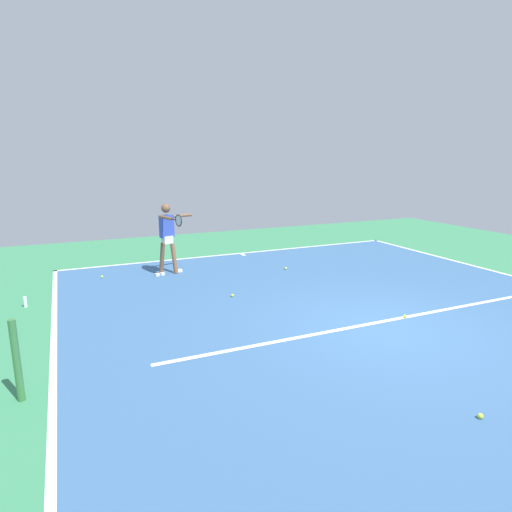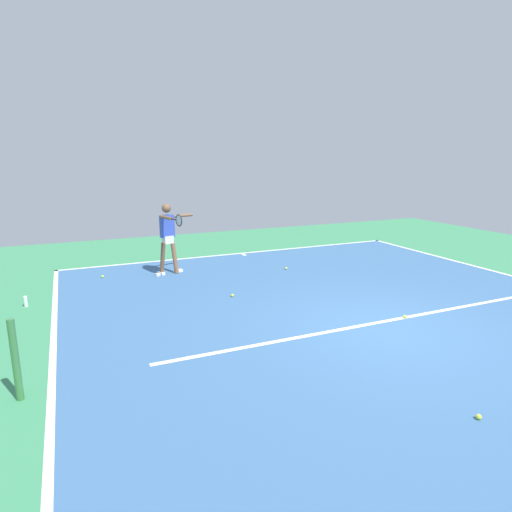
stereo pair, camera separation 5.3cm
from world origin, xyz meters
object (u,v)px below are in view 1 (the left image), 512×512
water_bottle (25,302)px  net_post (17,361)px  tennis_ball_near_player (286,268)px  tennis_ball_near_service_line (232,295)px  tennis_player (168,234)px  tennis_ball_by_sideline (102,277)px  tennis_ball_by_baseline (480,416)px  tennis_ball_far_corner (405,316)px

water_bottle → net_post: bearing=92.7°
tennis_ball_near_player → water_bottle: size_ratio=0.30×
tennis_ball_near_service_line → tennis_ball_near_player: bearing=-143.2°
tennis_ball_near_player → tennis_player: bearing=-15.2°
water_bottle → tennis_ball_near_player: bearing=-175.2°
tennis_ball_by_sideline → tennis_ball_by_baseline: bearing=113.0°
tennis_ball_near_player → water_bottle: bearing=4.8°
net_post → tennis_ball_near_service_line: size_ratio=16.21×
tennis_ball_far_corner → tennis_ball_near_player: bearing=-85.2°
tennis_ball_by_sideline → tennis_ball_far_corner: bearing=133.3°
tennis_ball_near_service_line → tennis_player: bearing=-71.6°
tennis_ball_near_service_line → water_bottle: (4.07, -1.11, 0.08)m
water_bottle → tennis_ball_near_service_line: bearing=164.8°
net_post → tennis_ball_near_service_line: (-3.89, -2.77, -0.50)m
tennis_ball_near_player → tennis_ball_near_service_line: bearing=36.8°
tennis_ball_near_player → tennis_ball_by_sideline: bearing=-13.8°
tennis_player → tennis_ball_far_corner: bearing=108.4°
tennis_ball_far_corner → water_bottle: 7.53m
tennis_ball_by_baseline → tennis_ball_near_service_line: bearing=-79.5°
tennis_ball_far_corner → tennis_ball_by_sideline: bearing=-46.7°
tennis_player → water_bottle: size_ratio=8.38×
tennis_player → tennis_ball_far_corner: 6.07m
tennis_ball_far_corner → net_post: bearing=2.2°
tennis_ball_by_sideline → water_bottle: (1.61, 1.66, 0.08)m
net_post → water_bottle: 3.91m
tennis_ball_near_player → tennis_ball_far_corner: bearing=94.8°
tennis_ball_far_corner → tennis_ball_by_sideline: same height
net_post → tennis_ball_far_corner: (-6.41, -0.25, -0.50)m
tennis_ball_near_service_line → tennis_ball_by_baseline: (-1.00, 5.39, 0.00)m
tennis_ball_by_baseline → tennis_ball_near_player: bearing=-99.5°
tennis_ball_near_player → tennis_ball_by_baseline: 7.12m
tennis_ball_near_service_line → water_bottle: water_bottle is taller
tennis_player → tennis_ball_near_player: tennis_player is taller
tennis_ball_far_corner → tennis_ball_near_service_line: size_ratio=1.00×
net_post → tennis_ball_by_sideline: (-1.43, -5.53, -0.50)m
tennis_player → tennis_ball_near_service_line: 2.77m
net_post → tennis_ball_near_service_line: bearing=-144.5°
tennis_ball_near_service_line → water_bottle: bearing=-15.2°
net_post → tennis_ball_by_sideline: size_ratio=16.21×
water_bottle → tennis_ball_by_sideline: bearing=-134.3°
tennis_ball_far_corner → water_bottle: bearing=-28.8°
net_post → tennis_ball_near_player: net_post is taller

